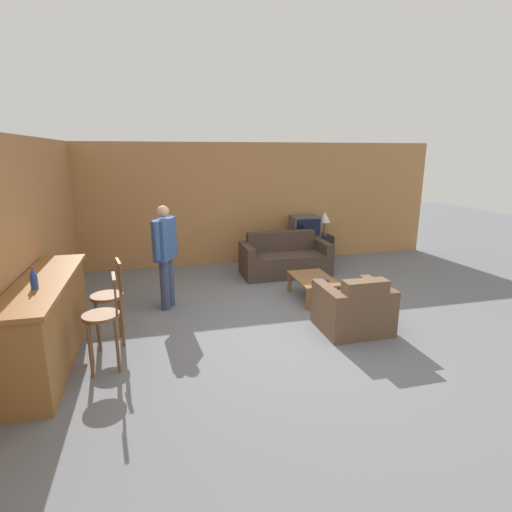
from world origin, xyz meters
name	(u,v)px	position (x,y,z in m)	size (l,w,h in m)	color
ground_plane	(283,329)	(0.00, 0.00, 0.00)	(24.00, 24.00, 0.00)	slate
wall_back	(232,204)	(0.00, 3.64, 1.30)	(9.40, 0.08, 2.60)	#B27A47
wall_left	(42,231)	(-3.23, 1.32, 1.30)	(0.08, 8.64, 2.60)	#B27A47
bar_counter	(49,322)	(-2.89, -0.21, 0.51)	(0.55, 2.28, 1.02)	brown
bar_chair_near	(103,322)	(-2.27, -0.51, 0.57)	(0.45, 0.45, 1.09)	brown
bar_chair_mid	(109,301)	(-2.27, 0.13, 0.57)	(0.47, 0.47, 1.09)	brown
couch_far	(284,259)	(0.83, 2.49, 0.30)	(1.73, 0.85, 0.82)	#423328
armchair_near	(354,309)	(0.93, -0.27, 0.30)	(0.91, 0.81, 0.80)	brown
coffee_table	(314,281)	(0.86, 1.01, 0.32)	(0.61, 0.98, 0.37)	brown
tv_unit	(304,249)	(1.56, 3.29, 0.29)	(1.23, 0.48, 0.59)	black
tv	(305,226)	(1.56, 3.29, 0.81)	(0.61, 0.44, 0.45)	#4C4C4C
bottle	(34,279)	(-2.89, -0.53, 1.13)	(0.07, 0.07, 0.24)	#234293
book_on_table	(322,280)	(0.91, 0.80, 0.39)	(0.21, 0.21, 0.03)	navy
table_lamp	(325,218)	(2.03, 3.29, 0.97)	(0.25, 0.25, 0.52)	brown
person_by_window	(165,252)	(-1.52, 1.21, 0.91)	(0.38, 0.56, 1.62)	#384260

